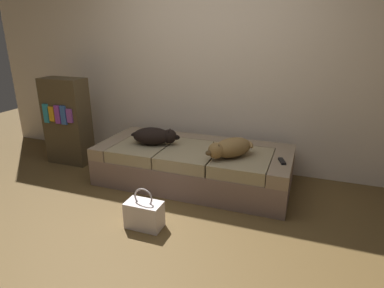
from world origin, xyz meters
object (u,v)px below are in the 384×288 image
at_px(couch, 194,165).
at_px(bookshelf, 67,121).
at_px(dog_dark, 155,136).
at_px(tv_remote, 282,161).
at_px(handbag, 144,214).
at_px(dog_tan, 230,148).

xyz_separation_m(couch, bookshelf, (-1.74, 0.03, 0.34)).
bearing_deg(dog_dark, tv_remote, -1.81).
height_order(dog_dark, bookshelf, bookshelf).
bearing_deg(handbag, couch, 84.40).
bearing_deg(handbag, dog_dark, 110.14).
height_order(couch, tv_remote, tv_remote).
relative_size(dog_dark, dog_tan, 1.09).
relative_size(dog_dark, tv_remote, 3.74).
xyz_separation_m(handbag, bookshelf, (-1.64, 1.03, 0.43)).
relative_size(dog_tan, bookshelf, 0.47).
bearing_deg(couch, dog_dark, -170.58).
xyz_separation_m(couch, tv_remote, (0.96, -0.12, 0.23)).
distance_m(couch, dog_tan, 0.57).
relative_size(couch, bookshelf, 1.93).
xyz_separation_m(dog_dark, tv_remote, (1.40, -0.04, -0.09)).
height_order(tv_remote, handbag, tv_remote).
distance_m(dog_dark, dog_tan, 0.89).
distance_m(couch, handbag, 1.01).
distance_m(dog_dark, bookshelf, 1.30).
distance_m(dog_dark, handbag, 1.06).
xyz_separation_m(couch, dog_tan, (0.45, -0.16, 0.32)).
bearing_deg(bookshelf, dog_tan, -5.16).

